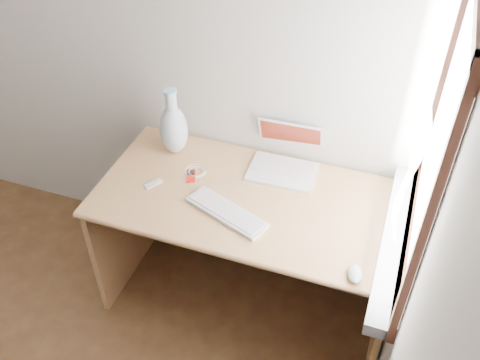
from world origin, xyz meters
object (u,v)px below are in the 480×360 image
(desk, at_px, (254,218))
(external_keyboard, at_px, (226,212))
(laptop, at_px, (285,160))
(vase, at_px, (173,128))

(desk, distance_m, external_keyboard, 0.32)
(desk, bearing_deg, external_keyboard, -105.80)
(desk, relative_size, laptop, 4.33)
(laptop, distance_m, vase, 0.57)
(desk, height_order, laptop, laptop)
(laptop, relative_size, vase, 0.92)
(vase, bearing_deg, desk, -14.47)
(external_keyboard, bearing_deg, vase, 160.47)
(external_keyboard, height_order, vase, vase)
(external_keyboard, bearing_deg, desk, 94.75)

